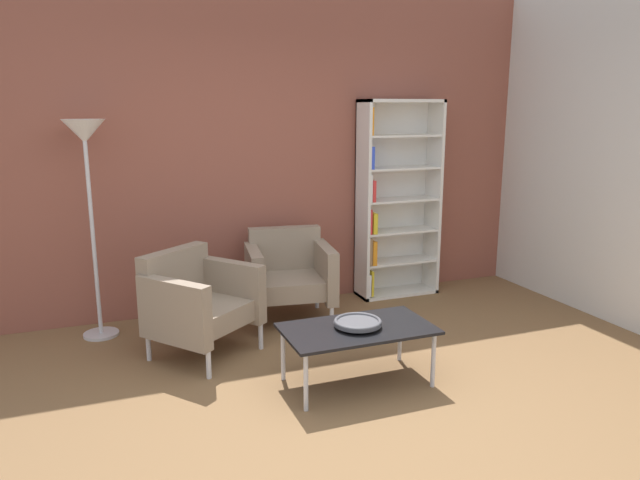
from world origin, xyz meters
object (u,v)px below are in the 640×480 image
at_px(decorative_bowl, 358,322).
at_px(coffee_table_low, 358,332).
at_px(armchair_near_window, 289,273).
at_px(armchair_spare_guest, 198,301).
at_px(floor_lamp_torchiere, 86,158).
at_px(bookshelf_tall, 393,202).

bearing_deg(decorative_bowl, coffee_table_low, 180.00).
relative_size(decorative_bowl, armchair_near_window, 0.40).
height_order(decorative_bowl, armchair_spare_guest, armchair_spare_guest).
xyz_separation_m(coffee_table_low, armchair_near_window, (-0.03, 1.36, 0.05)).
height_order(coffee_table_low, floor_lamp_torchiere, floor_lamp_torchiere).
xyz_separation_m(bookshelf_tall, coffee_table_low, (-1.15, -1.70, -0.56)).
height_order(bookshelf_tall, floor_lamp_torchiere, bookshelf_tall).
relative_size(bookshelf_tall, floor_lamp_torchiere, 1.09).
bearing_deg(bookshelf_tall, floor_lamp_torchiere, -176.71).
relative_size(coffee_table_low, armchair_near_window, 1.24).
distance_m(armchair_near_window, floor_lamp_torchiere, 1.88).
height_order(decorative_bowl, armchair_near_window, armchair_near_window).
relative_size(coffee_table_low, armchair_spare_guest, 1.05).
bearing_deg(floor_lamp_torchiere, decorative_bowl, -43.90).
relative_size(bookshelf_tall, decorative_bowl, 5.94).
height_order(armchair_near_window, armchair_spare_guest, same).
xyz_separation_m(bookshelf_tall, armchair_near_window, (-1.19, -0.33, -0.51)).
distance_m(armchair_spare_guest, floor_lamp_torchiere, 1.40).
bearing_deg(decorative_bowl, armchair_near_window, 91.39).
distance_m(coffee_table_low, armchair_spare_guest, 1.28).
relative_size(bookshelf_tall, armchair_near_window, 2.36).
xyz_separation_m(bookshelf_tall, decorative_bowl, (-1.15, -1.70, -0.49)).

